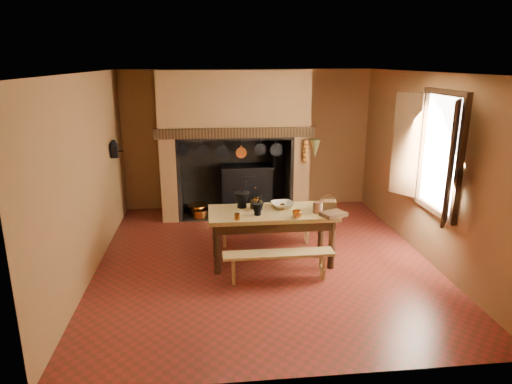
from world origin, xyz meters
TOP-DOWN VIEW (x-y plane):
  - floor at (0.00, 0.00)m, footprint 5.50×5.50m
  - ceiling at (0.00, 0.00)m, footprint 5.50×5.50m
  - back_wall at (0.00, 2.75)m, footprint 5.00×0.02m
  - wall_left at (-2.50, 0.00)m, footprint 0.02×5.50m
  - wall_right at (2.50, 0.00)m, footprint 0.02×5.50m
  - wall_front at (0.00, -2.75)m, footprint 5.00×0.02m
  - chimney_breast at (-0.30, 2.31)m, footprint 2.95×0.96m
  - iron_range at (-0.04, 2.45)m, footprint 1.12×0.55m
  - hearth_pans at (-1.05, 2.22)m, footprint 0.51×0.62m
  - hanging_pans at (-0.34, 1.81)m, footprint 1.92×0.29m
  - onion_string at (1.00, 1.79)m, footprint 0.12×0.10m
  - herb_bunch at (1.18, 1.79)m, footprint 0.20×0.20m
  - window at (2.35, -0.40)m, footprint 0.39×1.75m
  - wall_coffee_mill at (-2.42, 1.55)m, footprint 0.23×0.16m
  - work_table at (0.11, -0.09)m, footprint 1.88×0.84m
  - bench_front at (0.11, -0.73)m, footprint 1.53×0.27m
  - bench_back at (0.11, 0.61)m, footprint 1.70×0.30m
  - mortar_large at (-0.32, 0.13)m, footprint 0.24×0.24m
  - mortar_small at (-0.13, -0.24)m, footprint 0.18×0.18m
  - coffee_grinder at (-0.11, 0.04)m, footprint 0.20×0.18m
  - brass_mug_a at (-0.43, -0.42)m, footprint 0.09×0.09m
  - brass_mug_b at (0.27, -0.03)m, footprint 0.08×0.08m
  - mixing_bowl at (0.28, 0.06)m, footprint 0.39×0.39m
  - stoneware_crock at (0.75, -0.25)m, footprint 0.15×0.15m
  - glass_jar at (0.81, -0.16)m, footprint 0.08×0.08m
  - wicker_basket at (0.95, -0.09)m, footprint 0.26×0.21m
  - wooden_tray at (0.95, -0.41)m, footprint 0.41×0.36m
  - brass_cup at (0.41, -0.43)m, footprint 0.14×0.14m

SIDE VIEW (x-z plane):
  - floor at x=0.00m, z-range 0.00..0.00m
  - hearth_pans at x=-1.05m, z-range -0.01..0.19m
  - bench_front at x=0.11m, z-range 0.11..0.54m
  - bench_back at x=0.11m, z-range 0.12..0.60m
  - iron_range at x=-0.04m, z-range -0.32..1.28m
  - work_table at x=0.11m, z-range 0.28..1.09m
  - wooden_tray at x=0.95m, z-range 0.81..0.87m
  - brass_mug_b at x=0.27m, z-range 0.81..0.90m
  - mixing_bowl at x=0.28m, z-range 0.81..0.90m
  - brass_mug_a at x=-0.43m, z-range 0.81..0.91m
  - brass_cup at x=0.41m, z-range 0.81..0.92m
  - glass_jar at x=0.81m, z-range 0.81..0.94m
  - wicker_basket at x=0.95m, z-range 0.77..1.00m
  - coffee_grinder at x=-0.11m, z-range 0.79..1.00m
  - stoneware_crock at x=0.75m, z-range 0.81..0.98m
  - mortar_small at x=-0.13m, z-range 0.76..1.06m
  - mortar_large at x=-0.32m, z-range 0.75..1.16m
  - onion_string at x=1.00m, z-range 1.10..1.56m
  - hanging_pans at x=-0.34m, z-range 1.23..1.50m
  - herb_bunch at x=1.18m, z-range 1.21..1.56m
  - back_wall at x=0.00m, z-range 0.00..2.80m
  - wall_left at x=-2.50m, z-range 0.00..2.80m
  - wall_right at x=2.50m, z-range 0.00..2.80m
  - wall_front at x=0.00m, z-range 0.00..2.80m
  - wall_coffee_mill at x=-2.42m, z-range 1.36..1.67m
  - window at x=2.35m, z-range 0.82..2.58m
  - chimney_breast at x=-0.30m, z-range 0.41..3.21m
  - ceiling at x=0.00m, z-range 2.80..2.80m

